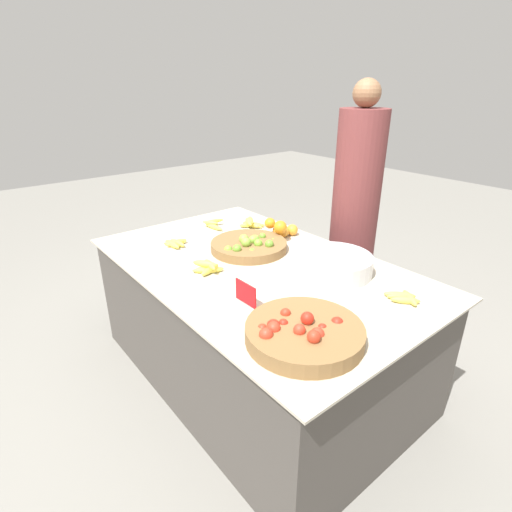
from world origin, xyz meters
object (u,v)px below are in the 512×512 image
object	(u,v)px
tomato_basket	(304,333)
metal_bowl	(334,264)
lime_bowl	(249,246)
price_sign	(246,293)
vendor_person	(354,219)

from	to	relation	value
tomato_basket	metal_bowl	xyz separation A→B (m)	(-0.32, 0.53, 0.01)
lime_bowl	price_sign	distance (m)	0.60
tomato_basket	lime_bowl	bearing A→B (deg)	155.09
price_sign	vendor_person	distance (m)	1.27
tomato_basket	metal_bowl	size ratio (longest dim) A/B	1.16
metal_bowl	vendor_person	xyz separation A→B (m)	(-0.41, 0.67, -0.00)
metal_bowl	price_sign	bearing A→B (deg)	-94.02
tomato_basket	metal_bowl	distance (m)	0.62
tomato_basket	vendor_person	size ratio (longest dim) A/B	0.27
tomato_basket	price_sign	world-z (taller)	tomato_basket
metal_bowl	price_sign	distance (m)	0.54
lime_bowl	price_sign	bearing A→B (deg)	-39.28
tomato_basket	price_sign	distance (m)	0.35
price_sign	vendor_person	xyz separation A→B (m)	(-0.37, 1.21, -0.00)
lime_bowl	tomato_basket	world-z (taller)	tomato_basket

